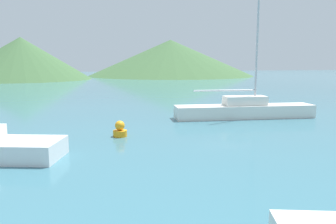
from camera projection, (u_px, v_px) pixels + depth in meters
sailboat_inner at (245, 109)px, 19.76m from camera, size 8.56×2.39×9.06m
buoy_marker at (120, 130)px, 14.82m from camera, size 0.63×0.63×0.73m
hill_west at (21, 58)px, 63.32m from camera, size 26.39×26.39×8.13m
hill_central at (170, 58)px, 81.23m from camera, size 40.48×40.48×8.80m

